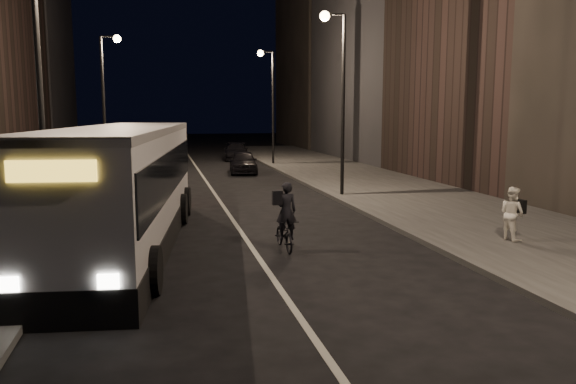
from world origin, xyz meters
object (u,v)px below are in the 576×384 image
streetlight_right_mid (338,79)px  car_mid (145,156)px  pedestrian_woman (512,213)px  cyclist_on_bicycle (285,227)px  streetlight_left_far (108,86)px  streetlight_left_near (49,57)px  car_far (236,151)px  city_bus (124,182)px  streetlight_right_far (269,92)px  car_near (243,162)px

streetlight_right_mid → car_mid: size_ratio=1.82×
pedestrian_woman → cyclist_on_bicycle: bearing=71.5°
streetlight_left_far → streetlight_left_near: bearing=-90.0°
cyclist_on_bicycle → car_far: cyclist_on_bicycle is taller
car_far → city_bus: bearing=-96.9°
streetlight_left_far → pedestrian_woman: streetlight_left_far is taller
pedestrian_woman → car_mid: 29.81m
streetlight_right_mid → streetlight_left_far: same height
streetlight_left_far → pedestrian_woman: size_ratio=5.12×
city_bus → car_mid: size_ratio=2.95×
city_bus → car_mid: city_bus is taller
streetlight_right_mid → streetlight_right_far: (0.00, 16.00, 0.00)m
cyclist_on_bicycle → streetlight_left_near: bearing=168.3°
streetlight_right_mid → car_mid: 20.32m
streetlight_left_far → car_far: (8.93, 11.49, -4.67)m
streetlight_right_far → car_far: (-1.73, 5.49, -4.67)m
car_near → car_far: (0.91, 10.15, -0.03)m
car_near → car_far: bearing=90.9°
car_near → car_far: car_near is taller
streetlight_left_near → city_bus: size_ratio=0.62×
pedestrian_woman → car_near: pedestrian_woman is taller
streetlight_left_near → car_far: 31.16m
city_bus → car_near: size_ratio=3.10×
streetlight_left_near → streetlight_left_far: same height
streetlight_right_far → car_mid: 10.19m
city_bus → car_far: size_ratio=2.76×
streetlight_left_far → pedestrian_woman: bearing=-57.3°
pedestrian_woman → car_near: (-4.84, 21.34, -0.23)m
streetlight_right_mid → pedestrian_woman: bearing=-77.6°
cyclist_on_bicycle → car_far: (2.71, 30.58, 0.03)m
streetlight_right_far → cyclist_on_bicycle: 25.91m
streetlight_right_mid → car_mid: (-8.93, 17.65, -4.63)m
streetlight_left_far → car_far: bearing=52.1°
cyclist_on_bicycle → pedestrian_woman: 6.71m
cyclist_on_bicycle → car_mid: bearing=97.8°
streetlight_left_far → car_near: streetlight_left_far is taller
streetlight_left_near → pedestrian_woman: size_ratio=5.12×
city_bus → pedestrian_woman: size_ratio=8.28×
car_mid → streetlight_left_far: bearing=78.6°
streetlight_left_near → streetlight_left_far: 18.00m
streetlight_right_far → car_near: 7.09m
city_bus → cyclist_on_bicycle: (4.45, -1.42, -1.24)m
streetlight_left_far → car_near: bearing=9.5°
city_bus → car_near: bearing=78.7°
pedestrian_woman → car_far: bearing=-3.6°
streetlight_left_near → car_near: 21.45m
streetlight_right_far → city_bus: 25.52m
streetlight_right_mid → streetlight_left_near: size_ratio=1.00×
cyclist_on_bicycle → streetlight_right_mid: bearing=62.2°
streetlight_left_near → car_far: size_ratio=1.71×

